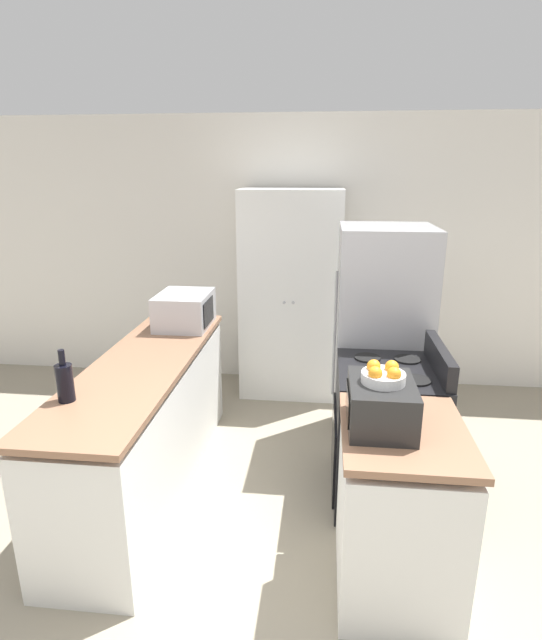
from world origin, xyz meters
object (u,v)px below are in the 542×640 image
Objects in this scene: refrigerator at (381,339)px; microwave at (185,310)px; toaster_oven at (381,404)px; wine_bottle at (65,382)px; fruit_bowl at (383,375)px; pantry_cabinet at (291,295)px; stove at (386,433)px.

microwave is at bearing 179.87° from refrigerator.
microwave is 2.01m from toaster_oven.
wine_bottle is (-1.79, -1.37, 0.16)m from refrigerator.
fruit_bowl is (1.64, -0.09, 0.15)m from wine_bottle.
pantry_cabinet is at bearing 104.32° from fruit_bowl.
toaster_oven is at bearing -3.26° from wine_bottle.
microwave is at bearing 133.17° from fruit_bowl.
microwave is (-1.53, 0.00, 0.19)m from refrigerator.
microwave is 1.70× the size of wine_bottle.
stove is 0.83m from refrigerator.
refrigerator is 8.29× the size of fruit_bowl.
refrigerator is 2.26m from wine_bottle.
microwave is (-1.51, 0.74, 0.58)m from stove.
refrigerator is 3.47× the size of microwave.
pantry_cabinet is at bearing 65.31° from wine_bottle.
wine_bottle reaches higher than stove.
toaster_oven is (-0.15, -1.46, 0.17)m from refrigerator.
wine_bottle is at bearing -142.59° from refrigerator.
refrigerator is 4.22× the size of toaster_oven.
toaster_oven is (1.37, -1.47, -0.02)m from microwave.
wine_bottle is at bearing 176.82° from fruit_bowl.
wine_bottle is (-1.04, -2.26, 0.05)m from pantry_cabinet.
pantry_cabinet is 2.49m from wine_bottle.
toaster_oven is at bearing -96.03° from refrigerator.
refrigerator reaches higher than microwave.
pantry_cabinet reaches higher than fruit_bowl.
stove is at bearing 79.27° from toaster_oven.
stove is at bearing -91.28° from refrigerator.
stove is at bearing -26.01° from microwave.
refrigerator is at bearing -49.78° from pantry_cabinet.
pantry_cabinet is 3.93× the size of microwave.
wine_bottle is at bearing -100.95° from microwave.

